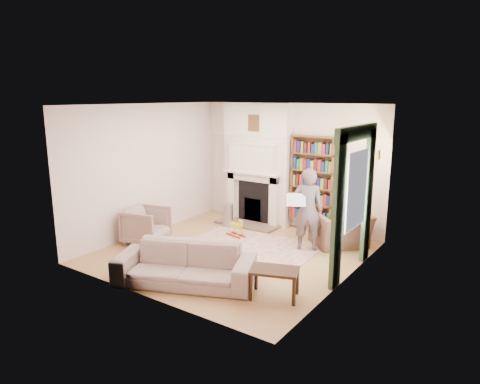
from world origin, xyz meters
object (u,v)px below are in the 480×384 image
Objects in this scene: man_reading at (307,210)px; armchair_reading at (340,229)px; armchair_left at (146,225)px; sofa at (185,264)px; paraffin_heater at (228,215)px; bookcase at (313,179)px; coffee_table at (274,283)px; rocking_horse at (236,228)px.

armchair_reading is at bearing -154.58° from man_reading.
armchair_left reaches higher than sofa.
armchair_left reaches higher than paraffin_heater.
bookcase reaches higher than armchair_left.
armchair_reading reaches higher than sofa.
paraffin_heater reaches higher than coffee_table.
coffee_table is at bearing -7.83° from sofa.
sofa is at bearing 17.05° from armchair_reading.
paraffin_heater is at bearing 117.41° from coffee_table.
bookcase is 4.16× the size of rocking_horse.
armchair_left is at bearing 149.54° from coffee_table.
armchair_reading is at bearing 43.02° from sofa.
man_reading is 2.25m from coffee_table.
sofa is 1.36× the size of man_reading.
rocking_horse is at bearing -29.64° from armchair_reading.
paraffin_heater is (-2.16, 0.34, -0.54)m from man_reading.
sofa is (-1.37, -3.11, -0.02)m from armchair_reading.
paraffin_heater is (-1.24, 2.85, -0.05)m from sofa.
coffee_table is 3.63m from paraffin_heater.
rocking_horse is at bearing -131.37° from bookcase.
bookcase is 2.29× the size of armchair_left.
sofa is 2.72m from man_reading.
coffee_table is at bearing -42.65° from paraffin_heater.
bookcase is at bearing 86.30° from coffee_table.
man_reading reaches higher than coffee_table.
armchair_left is 1.15× the size of coffee_table.
sofa is at bearing -97.19° from bookcase.
armchair_left is 1.97m from paraffin_heater.
man_reading is 1.72m from rocking_horse.
paraffin_heater is (0.72, 1.83, -0.09)m from armchair_left.
armchair_reading is at bearing -32.60° from bookcase.
man_reading is at bearing -8.95° from paraffin_heater.
rocking_horse is (-2.11, 1.99, -0.03)m from coffee_table.
armchair_left is at bearing -17.20° from armchair_reading.
rocking_horse is (1.28, 1.36, -0.17)m from armchair_left.
bookcase reaches higher than paraffin_heater.
paraffin_heater is (-2.61, -0.26, -0.07)m from armchair_reading.
sofa is 2.48m from rocking_horse.
armchair_reading is 2.72m from coffee_table.
man_reading is at bearing 46.68° from sofa.
armchair_left is (-3.33, -2.09, 0.03)m from armchair_reading.
coffee_table is (0.51, -2.12, -0.59)m from man_reading.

